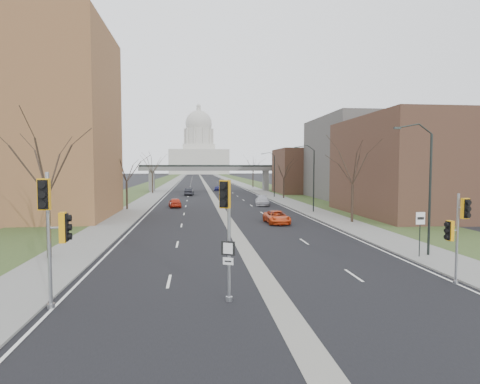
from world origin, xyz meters
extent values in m
plane|color=black|center=(0.00, 0.00, 0.00)|extent=(700.00, 700.00, 0.00)
cube|color=black|center=(0.00, 150.00, 0.01)|extent=(20.00, 600.00, 0.01)
cube|color=gray|center=(0.00, 150.00, 0.00)|extent=(1.20, 600.00, 0.02)
cube|color=gray|center=(12.00, 150.00, 0.06)|extent=(4.00, 600.00, 0.12)
cube|color=gray|center=(-12.00, 150.00, 0.06)|extent=(4.00, 600.00, 0.12)
cube|color=#2C3B1B|center=(18.00, 150.00, 0.05)|extent=(8.00, 600.00, 0.10)
cube|color=#2C3B1B|center=(-18.00, 150.00, 0.05)|extent=(8.00, 600.00, 0.10)
cube|color=#513726|center=(24.00, 28.00, 6.00)|extent=(16.00, 20.00, 12.00)
cube|color=#55514D|center=(28.00, 52.00, 7.50)|extent=(18.00, 22.00, 15.00)
cube|color=#513726|center=(22.00, 70.00, 5.00)|extent=(14.00, 14.00, 10.00)
cube|color=slate|center=(-14.00, 80.00, 2.50)|extent=(1.20, 2.50, 5.00)
cube|color=slate|center=(14.00, 80.00, 2.50)|extent=(1.20, 2.50, 5.00)
cube|color=slate|center=(0.00, 80.00, 5.50)|extent=(34.00, 3.00, 1.00)
cube|color=black|center=(0.00, 80.00, 6.20)|extent=(34.00, 0.15, 0.50)
cube|color=beige|center=(0.00, 320.00, 10.00)|extent=(48.00, 42.00, 20.00)
cube|color=beige|center=(0.00, 320.00, 22.00)|extent=(26.00, 26.00, 5.00)
cylinder|color=beige|center=(0.00, 320.00, 31.00)|extent=(22.00, 22.00, 14.00)
sphere|color=beige|center=(0.00, 320.00, 42.00)|extent=(22.00, 22.00, 22.00)
cylinder|color=beige|center=(0.00, 320.00, 53.50)|extent=(3.60, 3.60, 4.50)
cylinder|color=black|center=(11.80, 6.00, 4.12)|extent=(0.16, 0.16, 8.00)
cube|color=black|center=(9.50, 6.00, 8.47)|extent=(0.45, 0.18, 0.14)
cylinder|color=black|center=(11.80, 32.00, 4.12)|extent=(0.16, 0.16, 8.00)
cube|color=black|center=(9.50, 32.00, 8.47)|extent=(0.45, 0.18, 0.14)
cylinder|color=black|center=(11.80, 58.00, 4.12)|extent=(0.16, 0.16, 8.00)
cube|color=black|center=(9.50, 58.00, 8.47)|extent=(0.45, 0.18, 0.14)
cylinder|color=#382B21|center=(-13.00, 8.00, 2.12)|extent=(0.28, 0.28, 4.00)
cylinder|color=#382B21|center=(-13.00, 38.00, 2.00)|extent=(0.28, 0.28, 3.75)
cylinder|color=#382B21|center=(-13.00, 72.00, 2.25)|extent=(0.28, 0.28, 4.25)
cylinder|color=#382B21|center=(13.00, 22.00, 2.12)|extent=(0.28, 0.28, 4.00)
cylinder|color=#382B21|center=(13.00, 55.00, 1.87)|extent=(0.28, 0.28, 3.50)
cylinder|color=#382B21|center=(13.00, 95.00, 2.25)|extent=(0.28, 0.28, 4.25)
cylinder|color=gray|center=(-9.69, -1.45, 2.88)|extent=(0.16, 0.16, 5.76)
cylinder|color=gray|center=(-9.69, -1.45, 0.11)|extent=(0.31, 0.31, 0.22)
cube|color=orange|center=(-9.64, -2.00, 4.87)|extent=(0.50, 0.48, 1.27)
cube|color=orange|center=(-9.14, -1.40, 3.43)|extent=(0.48, 0.50, 1.27)
cylinder|color=gray|center=(-2.15, -1.36, 2.72)|extent=(0.15, 0.15, 5.44)
cylinder|color=gray|center=(-2.15, -1.36, 0.10)|extent=(0.29, 0.29, 0.21)
cube|color=orange|center=(-2.36, -1.84, 4.81)|extent=(0.57, 0.56, 1.20)
cube|color=black|center=(-2.15, -1.36, 2.40)|extent=(0.59, 0.29, 0.63)
cube|color=silver|center=(-2.15, -1.36, 1.83)|extent=(0.45, 0.23, 0.31)
cylinder|color=gray|center=(9.58, -0.04, 2.31)|extent=(0.12, 0.12, 4.63)
cylinder|color=gray|center=(9.58, -0.04, 0.09)|extent=(0.25, 0.25, 0.18)
cube|color=orange|center=(9.64, -0.48, 3.92)|extent=(0.42, 0.40, 1.02)
cube|color=orange|center=(9.14, -0.09, 2.76)|extent=(0.40, 0.42, 1.02)
cylinder|color=black|center=(10.93, 5.61, 1.38)|extent=(0.07, 0.07, 2.51)
cube|color=silver|center=(10.93, 5.61, 2.63)|extent=(0.63, 0.06, 0.80)
imported|color=red|center=(-6.56, 40.78, 0.71)|extent=(2.22, 4.36, 1.42)
imported|color=black|center=(-4.77, 65.67, 0.75)|extent=(2.01, 4.70, 1.51)
imported|color=#D34416|center=(4.95, 22.55, 0.67)|extent=(2.36, 4.86, 1.33)
imported|color=#B5B6BE|center=(6.76, 42.32, 0.74)|extent=(2.72, 5.31, 1.47)
imported|color=navy|center=(2.00, 81.85, 0.62)|extent=(1.84, 3.76, 1.23)
camera|label=1|loc=(-3.63, -18.78, 5.97)|focal=30.00mm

